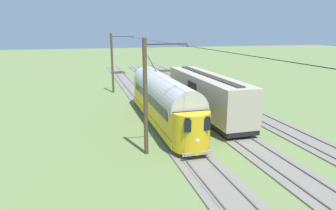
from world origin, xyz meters
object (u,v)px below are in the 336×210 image
object	(u,v)px
boxcar_adjacent	(206,94)
switch_stand	(214,85)
catenary_pole_mid_near	(147,96)
vintage_streetcar	(163,99)
catenary_pole_foreground	(113,62)

from	to	relation	value
boxcar_adjacent	switch_stand	world-z (taller)	boxcar_adjacent
catenary_pole_mid_near	switch_stand	size ratio (longest dim) A/B	6.21
switch_stand	boxcar_adjacent	bearing A→B (deg)	62.05
vintage_streetcar	catenary_pole_foreground	xyz separation A→B (m)	(2.74, -14.85, 1.75)
vintage_streetcar	catenary_pole_foreground	size ratio (longest dim) A/B	2.21
vintage_streetcar	catenary_pole_foreground	world-z (taller)	catenary_pole_foreground
catenary_pole_mid_near	switch_stand	world-z (taller)	catenary_pole_mid_near
catenary_pole_foreground	catenary_pole_mid_near	bearing A→B (deg)	90.00
catenary_pole_foreground	switch_stand	size ratio (longest dim) A/B	6.21
catenary_pole_foreground	switch_stand	bearing A→B (deg)	170.48
boxcar_adjacent	catenary_pole_mid_near	world-z (taller)	catenary_pole_mid_near
boxcar_adjacent	catenary_pole_foreground	bearing A→B (deg)	-61.46
switch_stand	vintage_streetcar	bearing A→B (deg)	49.75
vintage_streetcar	switch_stand	size ratio (longest dim) A/B	13.71
vintage_streetcar	catenary_pole_foreground	bearing A→B (deg)	-79.56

